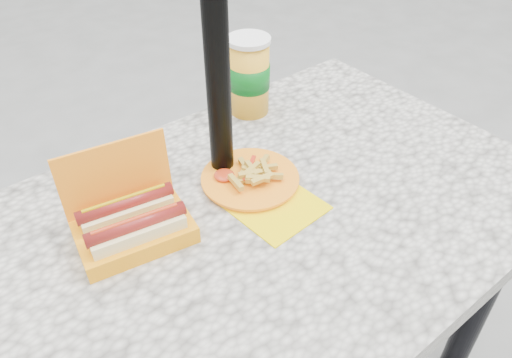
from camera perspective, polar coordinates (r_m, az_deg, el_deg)
picnic_table at (r=1.10m, az=1.36°, el=-7.36°), size 1.20×0.80×0.75m
umbrella_pole at (r=0.95m, az=-4.75°, el=18.10°), size 0.05×0.05×2.20m
hotdog_box at (r=0.96m, az=-13.99°, el=-4.83°), size 0.23×0.18×0.17m
fries_plate at (r=1.07m, az=-0.47°, el=-0.08°), size 0.21×0.29×0.04m
soda_cup at (r=1.27m, az=-0.80°, el=11.73°), size 0.11×0.11×0.20m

